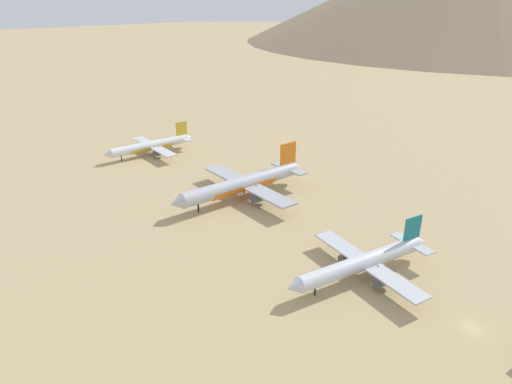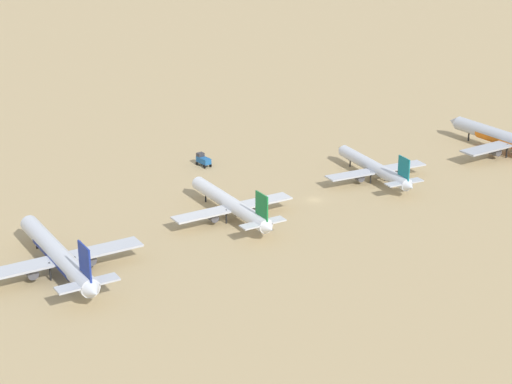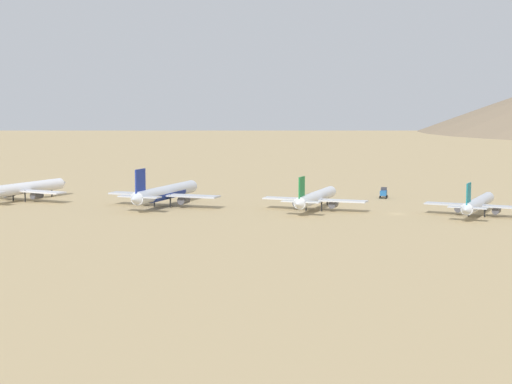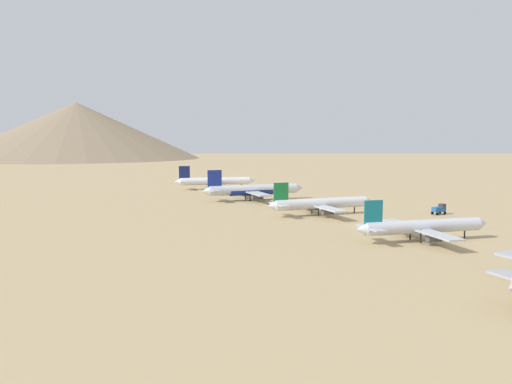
{
  "view_description": "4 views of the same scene",
  "coord_description": "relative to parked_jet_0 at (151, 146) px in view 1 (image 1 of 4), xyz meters",
  "views": [
    {
      "loc": [
        77.08,
        30.08,
        60.04
      ],
      "look_at": [
        0.05,
        -68.13,
        5.55
      ],
      "focal_mm": 32.25,
      "sensor_mm": 36.0,
      "label": 1
    },
    {
      "loc": [
        -187.9,
        145.56,
        93.1
      ],
      "look_at": [
        4.72,
        16.7,
        4.48
      ],
      "focal_mm": 63.34,
      "sensor_mm": 36.0,
      "label": 2
    },
    {
      "loc": [
        -272.3,
        -38.91,
        36.36
      ],
      "look_at": [
        -3.65,
        45.88,
        5.93
      ],
      "focal_mm": 60.51,
      "sensor_mm": 36.0,
      "label": 3
    },
    {
      "loc": [
        -89.88,
        -129.49,
        27.42
      ],
      "look_at": [
        -3.18,
        76.72,
        3.85
      ],
      "focal_mm": 34.8,
      "sensor_mm": 36.0,
      "label": 4
    }
  ],
  "objects": [
    {
      "name": "ground_plane",
      "position": [
        -1.82,
        133.75,
        -3.68
      ],
      "size": [
        1800.0,
        1800.0,
        0.0
      ],
      "primitive_type": "plane",
      "color": "tan"
    },
    {
      "name": "parked_jet_0",
      "position": [
        0.0,
        0.0,
        0.0
      ],
      "size": [
        38.22,
        30.95,
        11.06
      ],
      "color": "silver",
      "rests_on": "ground"
    },
    {
      "name": "parked_jet_2",
      "position": [
        1.28,
        109.06,
        0.25
      ],
      "size": [
        40.44,
        33.02,
        11.67
      ],
      "color": "silver",
      "rests_on": "ground"
    },
    {
      "name": "parked_jet_1",
      "position": [
        -3.74,
        56.8,
        1.16
      ],
      "size": [
        50.29,
        40.73,
        14.54
      ],
      "color": "#B2B7C1",
      "rests_on": "ground"
    }
  ]
}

